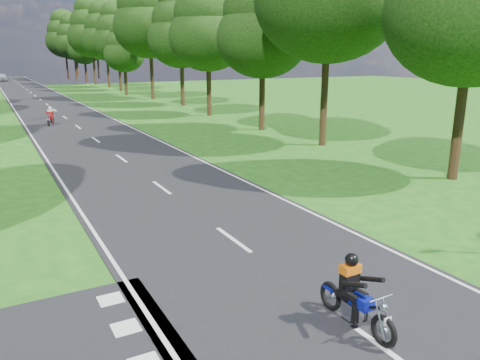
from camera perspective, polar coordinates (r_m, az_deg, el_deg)
ground at (r=11.53m, az=3.87°, el=-10.65°), size 160.00×160.00×0.00m
main_road at (r=59.24m, az=-23.15°, el=8.98°), size 7.00×140.00×0.02m
road_markings at (r=57.37m, az=-23.09°, el=8.85°), size 7.40×140.00×0.01m
treeline at (r=69.26m, az=-23.54°, el=16.51°), size 40.00×115.35×14.78m
rider_near_blue at (r=9.17m, az=14.05°, el=-13.13°), size 0.60×1.71×1.42m
rider_far_red at (r=37.11m, az=-22.13°, el=7.25°), size 1.02×1.70×1.35m
distant_car at (r=104.87m, az=-26.98°, el=11.10°), size 2.33×4.67×1.53m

